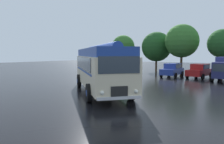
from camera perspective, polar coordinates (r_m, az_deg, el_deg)
ground_plane at (r=15.87m, az=0.03°, el=-5.50°), size 120.00×120.00×0.00m
vintage_bus at (r=15.94m, az=-3.02°, el=1.40°), size 9.14×8.55×3.49m
car_near_left at (r=28.01m, az=15.46°, el=0.53°), size 1.98×4.21×1.66m
car_mid_left at (r=27.58m, az=21.90°, el=0.29°), size 2.41×4.40×1.66m
tree_far_left at (r=37.47m, az=2.77°, el=6.63°), size 3.87×3.87×6.01m
tree_left_of_centre at (r=35.69m, az=11.68°, el=6.40°), size 4.71×4.71×6.33m
tree_centre at (r=33.04m, az=17.64°, el=7.84°), size 4.76×4.76×7.05m
tree_right_of_centre at (r=31.26m, az=26.63°, el=6.54°), size 3.66×3.66×5.99m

